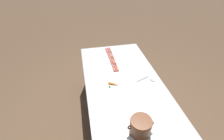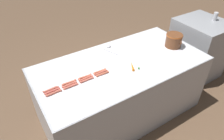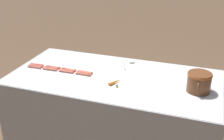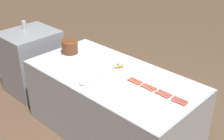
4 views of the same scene
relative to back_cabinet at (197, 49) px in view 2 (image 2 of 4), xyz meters
The scene contains 19 objects.
ground_plane 1.68m from the back_cabinet, 87.12° to the right, with size 20.00×20.00×0.00m, color brown.
griddle_counter 1.61m from the back_cabinet, 87.12° to the right, with size 1.05×2.10×0.85m.
back_cabinet is the anchor object (origin of this frame).
hot_dog_0 2.52m from the back_cabinet, 87.86° to the right, with size 0.03×0.17×0.02m.
hot_dog_1 2.33m from the back_cabinet, 87.65° to the right, with size 0.03×0.17×0.02m.
hot_dog_2 2.15m from the back_cabinet, 87.40° to the right, with size 0.03×0.17×0.02m.
hot_dog_3 1.96m from the back_cabinet, 87.09° to the right, with size 0.03×0.17×0.02m.
hot_dog_4 2.52m from the back_cabinet, 87.11° to the right, with size 0.03×0.17×0.02m.
hot_dog_5 2.34m from the back_cabinet, 86.83° to the right, with size 0.03×0.17×0.02m.
hot_dog_6 2.15m from the back_cabinet, 86.59° to the right, with size 0.03×0.17×0.02m.
hot_dog_7 1.96m from the back_cabinet, 86.32° to the right, with size 0.03×0.17×0.02m.
hot_dog_8 2.52m from the back_cabinet, 86.31° to the right, with size 0.03×0.17×0.02m.
hot_dog_9 2.34m from the back_cabinet, 86.05° to the right, with size 0.02×0.17×0.02m.
hot_dog_10 2.16m from the back_cabinet, 85.81° to the right, with size 0.02×0.17×0.02m.
hot_dog_11 1.96m from the back_cabinet, 85.39° to the right, with size 0.03×0.17×0.02m.
bean_pot 0.94m from the back_cabinet, 81.12° to the right, with size 0.27×0.22×0.18m.
serving_spoon 1.63m from the back_cabinet, 100.05° to the right, with size 0.26×0.14×0.02m.
carrot 1.61m from the back_cabinet, 81.85° to the right, with size 0.17×0.11×0.03m.
soda_can 0.57m from the back_cabinet, 76.36° to the left, with size 0.07×0.07×0.13m.
Camera 2 is at (1.64, -1.18, 2.27)m, focal length 32.85 mm.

